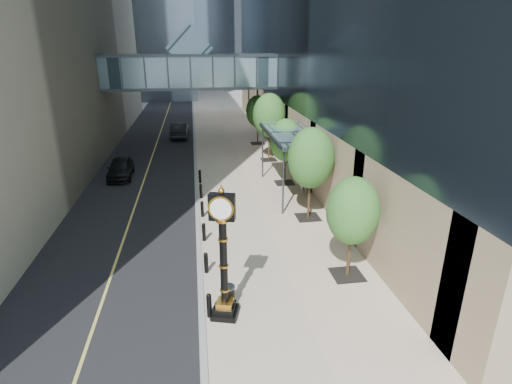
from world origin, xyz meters
TOP-DOWN VIEW (x-y plane):
  - ground at (0.00, 0.00)m, footprint 320.00×320.00m
  - road at (-7.00, 40.00)m, footprint 8.00×180.00m
  - sidewalk at (1.00, 40.00)m, footprint 8.00×180.00m
  - curb at (-3.00, 40.00)m, footprint 0.25×180.00m
  - skywalk at (-3.00, 28.00)m, footprint 17.00×4.20m
  - entrance_canopy at (3.48, 14.00)m, footprint 3.00×8.00m
  - bollard_row at (-2.70, 9.00)m, footprint 0.20×16.20m
  - street_trees at (3.60, 16.81)m, footprint 2.89×28.35m
  - street_clock at (-2.10, 1.00)m, footprint 1.21×1.21m
  - trash_bin at (-1.93, 1.46)m, footprint 0.64×0.64m
  - pedestrian at (4.46, 13.72)m, footprint 0.64×0.49m
  - car_near at (-8.84, 19.43)m, footprint 1.95×4.50m
  - car_far at (-4.58, 33.58)m, footprint 1.97×5.11m

SIDE VIEW (x-z plane):
  - ground at x=0.00m, z-range 0.00..0.00m
  - road at x=-7.00m, z-range 0.00..0.02m
  - sidewalk at x=1.00m, z-range 0.00..0.06m
  - curb at x=-3.00m, z-range 0.00..0.07m
  - bollard_row at x=-2.70m, z-range 0.06..0.96m
  - trash_bin at x=-1.93m, z-range 0.06..0.96m
  - car_near at x=-8.84m, z-range 0.02..1.53m
  - car_far at x=-4.58m, z-range 0.02..1.68m
  - pedestrian at x=4.46m, z-range 0.06..1.65m
  - street_clock at x=-2.10m, z-range -0.29..4.93m
  - street_trees at x=3.60m, z-range 0.67..6.61m
  - entrance_canopy at x=3.48m, z-range 2.00..6.38m
  - skywalk at x=-3.00m, z-range 4.81..10.61m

